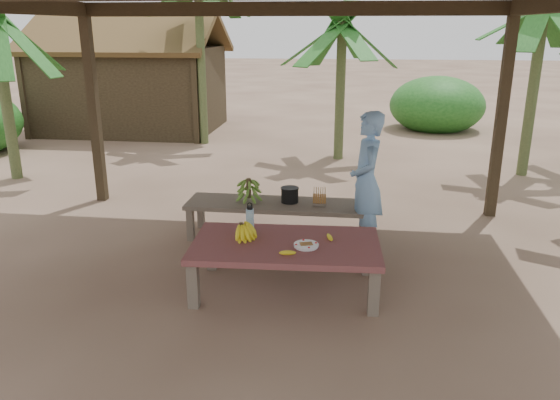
# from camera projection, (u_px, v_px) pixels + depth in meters

# --- Properties ---
(ground) EXTENTS (80.00, 80.00, 0.00)m
(ground) POSITION_uv_depth(u_px,v_px,m) (263.00, 276.00, 5.69)
(ground) COLOR brown
(ground) RESTS_ON ground
(work_table) EXTENTS (1.84, 1.08, 0.50)m
(work_table) POSITION_uv_depth(u_px,v_px,m) (286.00, 249.00, 5.26)
(work_table) COLOR brown
(work_table) RESTS_ON ground
(bench) EXTENTS (2.20, 0.62, 0.45)m
(bench) POSITION_uv_depth(u_px,v_px,m) (278.00, 207.00, 6.60)
(bench) COLOR brown
(bench) RESTS_ON ground
(ripe_banana_bunch) EXTENTS (0.35, 0.32, 0.18)m
(ripe_banana_bunch) POSITION_uv_depth(u_px,v_px,m) (241.00, 230.00, 5.33)
(ripe_banana_bunch) COLOR yellow
(ripe_banana_bunch) RESTS_ON work_table
(plate) EXTENTS (0.24, 0.24, 0.04)m
(plate) POSITION_uv_depth(u_px,v_px,m) (306.00, 245.00, 5.13)
(plate) COLOR white
(plate) RESTS_ON work_table
(loose_banana_front) EXTENTS (0.17, 0.12, 0.04)m
(loose_banana_front) POSITION_uv_depth(u_px,v_px,m) (288.00, 253.00, 4.95)
(loose_banana_front) COLOR yellow
(loose_banana_front) RESTS_ON work_table
(loose_banana_side) EXTENTS (0.09, 0.14, 0.04)m
(loose_banana_side) POSITION_uv_depth(u_px,v_px,m) (330.00, 237.00, 5.31)
(loose_banana_side) COLOR yellow
(loose_banana_side) RESTS_ON work_table
(water_flask) EXTENTS (0.08, 0.08, 0.30)m
(water_flask) POSITION_uv_depth(u_px,v_px,m) (250.00, 219.00, 5.51)
(water_flask) COLOR #3C8BBE
(water_flask) RESTS_ON work_table
(green_banana_stalk) EXTENTS (0.27, 0.27, 0.31)m
(green_banana_stalk) POSITION_uv_depth(u_px,v_px,m) (249.00, 190.00, 6.59)
(green_banana_stalk) COLOR #598C2D
(green_banana_stalk) RESTS_ON bench
(cooking_pot) EXTENTS (0.21, 0.21, 0.18)m
(cooking_pot) POSITION_uv_depth(u_px,v_px,m) (290.00, 195.00, 6.58)
(cooking_pot) COLOR black
(cooking_pot) RESTS_ON bench
(skewer_rack) EXTENTS (0.18, 0.08, 0.24)m
(skewer_rack) POSITION_uv_depth(u_px,v_px,m) (320.00, 196.00, 6.44)
(skewer_rack) COLOR #A57F47
(skewer_rack) RESTS_ON bench
(woman) EXTENTS (0.46, 0.63, 1.60)m
(woman) POSITION_uv_depth(u_px,v_px,m) (366.00, 181.00, 6.20)
(woman) COLOR #72A1D7
(woman) RESTS_ON ground
(hut) EXTENTS (4.40, 3.43, 2.85)m
(hut) POSITION_uv_depth(u_px,v_px,m) (133.00, 85.00, 13.46)
(hut) COLOR black
(hut) RESTS_ON ground
(banana_plant_ne) EXTENTS (1.80, 1.80, 3.06)m
(banana_plant_ne) POSITION_uv_depth(u_px,v_px,m) (543.00, 20.00, 8.79)
(banana_plant_ne) COLOR #596638
(banana_plant_ne) RESTS_ON ground
(banana_plant_n) EXTENTS (1.80, 1.80, 2.78)m
(banana_plant_n) POSITION_uv_depth(u_px,v_px,m) (342.00, 37.00, 10.04)
(banana_plant_n) COLOR #596638
(banana_plant_n) RESTS_ON ground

